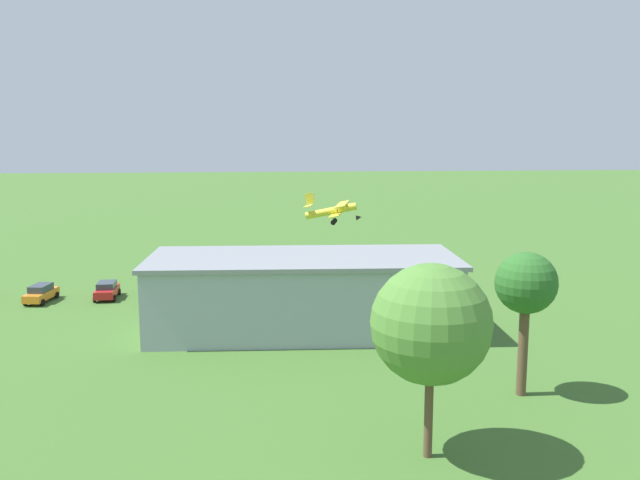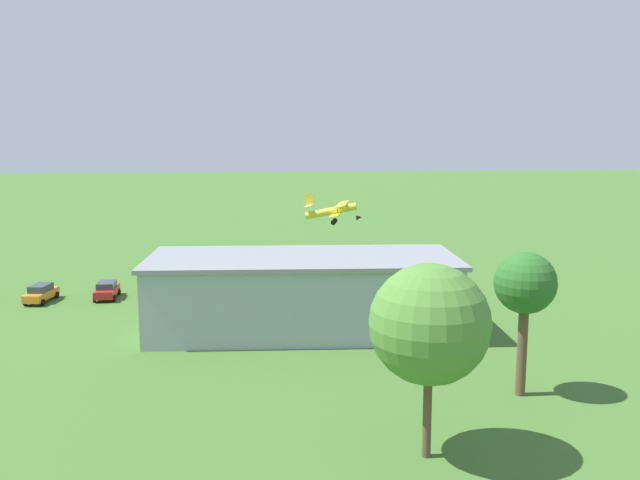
{
  "view_description": "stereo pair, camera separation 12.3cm",
  "coord_description": "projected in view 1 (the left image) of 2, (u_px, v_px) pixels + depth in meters",
  "views": [
    {
      "loc": [
        6.71,
        84.76,
        16.02
      ],
      "look_at": [
        -0.31,
        10.77,
        4.22
      ],
      "focal_mm": 37.76,
      "sensor_mm": 36.0,
      "label": 1
    },
    {
      "loc": [
        6.59,
        84.77,
        16.02
      ],
      "look_at": [
        -0.31,
        10.77,
        4.22
      ],
      "focal_mm": 37.76,
      "sensor_mm": 36.0,
      "label": 2
    }
  ],
  "objects": [
    {
      "name": "tree_at_field_edge",
      "position": [
        526.0,
        285.0,
        40.61
      ],
      "size": [
        3.76,
        3.76,
        8.98
      ],
      "color": "brown",
      "rests_on": "ground_plane"
    },
    {
      "name": "person_watching_takeoff",
      "position": [
        354.0,
        278.0,
        71.53
      ],
      "size": [
        0.53,
        0.53,
        1.7
      ],
      "color": "#33723F",
      "rests_on": "ground_plane"
    },
    {
      "name": "car_yellow",
      "position": [
        170.0,
        294.0,
        64.34
      ],
      "size": [
        2.02,
        4.37,
        1.64
      ],
      "color": "gold",
      "rests_on": "ground_plane"
    },
    {
      "name": "person_near_hangar_door",
      "position": [
        339.0,
        283.0,
        69.11
      ],
      "size": [
        0.44,
        0.44,
        1.61
      ],
      "color": "beige",
      "rests_on": "ground_plane"
    },
    {
      "name": "person_at_fence_line",
      "position": [
        167.0,
        280.0,
        70.1
      ],
      "size": [
        0.53,
        0.53,
        1.77
      ],
      "color": "navy",
      "rests_on": "ground_plane"
    },
    {
      "name": "hangar",
      "position": [
        303.0,
        293.0,
        54.9
      ],
      "size": [
        25.44,
        11.83,
        6.2
      ],
      "color": "#99A3AD",
      "rests_on": "ground_plane"
    },
    {
      "name": "ground_plane",
      "position": [
        310.0,
        259.0,
        86.47
      ],
      "size": [
        400.0,
        400.0,
        0.0
      ],
      "primitive_type": "plane",
      "color": "#3D6628"
    },
    {
      "name": "person_walking_on_apron",
      "position": [
        301.0,
        277.0,
        71.93
      ],
      "size": [
        0.51,
        0.51,
        1.68
      ],
      "color": "#3F3F47",
      "rests_on": "ground_plane"
    },
    {
      "name": "biplane",
      "position": [
        333.0,
        210.0,
        83.86
      ],
      "size": [
        7.41,
        7.52,
        3.93
      ],
      "color": "yellow"
    },
    {
      "name": "tree_behind_hangar_left",
      "position": [
        431.0,
        324.0,
        32.65
      ],
      "size": [
        5.96,
        5.96,
        9.84
      ],
      "color": "brown",
      "rests_on": "ground_plane"
    },
    {
      "name": "person_beside_truck",
      "position": [
        243.0,
        282.0,
        69.57
      ],
      "size": [
        0.49,
        0.49,
        1.65
      ],
      "color": "#B23333",
      "rests_on": "ground_plane"
    },
    {
      "name": "car_red",
      "position": [
        107.0,
        290.0,
        65.85
      ],
      "size": [
        2.13,
        4.22,
        1.66
      ],
      "color": "red",
      "rests_on": "ground_plane"
    },
    {
      "name": "car_orange",
      "position": [
        41.0,
        293.0,
        64.54
      ],
      "size": [
        2.43,
        4.61,
        1.69
      ],
      "color": "orange",
      "rests_on": "ground_plane"
    }
  ]
}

